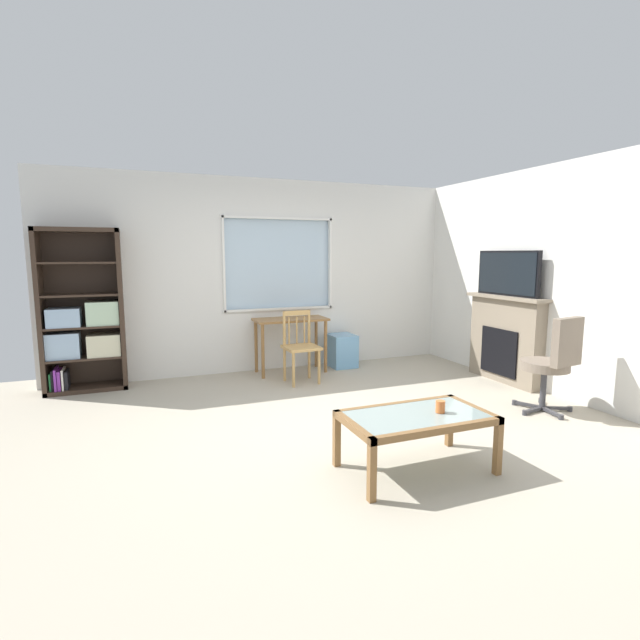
{
  "coord_description": "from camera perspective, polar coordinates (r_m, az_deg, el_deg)",
  "views": [
    {
      "loc": [
        -1.66,
        -3.97,
        1.62
      ],
      "look_at": [
        0.11,
        0.48,
        0.94
      ],
      "focal_mm": 26.52,
      "sensor_mm": 36.0,
      "label": 1
    }
  ],
  "objects": [
    {
      "name": "ground",
      "position": [
        4.6,
        0.98,
        -12.71
      ],
      "size": [
        6.57,
        5.83,
        0.02
      ],
      "primitive_type": "cube",
      "color": "#B2A893"
    },
    {
      "name": "wall_back_with_window",
      "position": [
        6.6,
        -7.37,
        5.12
      ],
      "size": [
        5.57,
        0.15,
        2.62
      ],
      "color": "silver",
      "rests_on": "ground"
    },
    {
      "name": "wall_right",
      "position": [
        6.01,
        26.97,
        4.22
      ],
      "size": [
        0.12,
        5.03,
        2.62
      ],
      "primitive_type": "cube",
      "color": "silver",
      "rests_on": "ground"
    },
    {
      "name": "bookshelf",
      "position": [
        6.22,
        -26.7,
        -0.04
      ],
      "size": [
        0.9,
        0.38,
        1.91
      ],
      "color": "#38281E",
      "rests_on": "ground"
    },
    {
      "name": "desk_under_window",
      "position": [
        6.42,
        -3.56,
        -0.9
      ],
      "size": [
        0.98,
        0.46,
        0.75
      ],
      "color": "olive",
      "rests_on": "ground"
    },
    {
      "name": "wooden_chair",
      "position": [
        5.96,
        -2.38,
        -3.15
      ],
      "size": [
        0.44,
        0.42,
        0.9
      ],
      "color": "tan",
      "rests_on": "ground"
    },
    {
      "name": "plastic_drawer_unit",
      "position": [
        6.82,
        2.65,
        -3.7
      ],
      "size": [
        0.35,
        0.4,
        0.47
      ],
      "primitive_type": "cube",
      "color": "#72ADDB",
      "rests_on": "ground"
    },
    {
      "name": "fireplace",
      "position": [
        6.42,
        21.44,
        -2.1
      ],
      "size": [
        0.26,
        1.2,
        1.1
      ],
      "color": "gray",
      "rests_on": "ground"
    },
    {
      "name": "tv",
      "position": [
        6.32,
        21.7,
        5.26
      ],
      "size": [
        0.06,
        0.99,
        0.56
      ],
      "color": "black",
      "rests_on": "fireplace"
    },
    {
      "name": "office_chair",
      "position": [
        5.33,
        26.3,
        -4.34
      ],
      "size": [
        0.58,
        0.58,
        1.0
      ],
      "color": "#7A6B5B",
      "rests_on": "ground"
    },
    {
      "name": "coffee_table",
      "position": [
        3.66,
        11.54,
        -11.93
      ],
      "size": [
        1.09,
        0.62,
        0.44
      ],
      "color": "#8C9E99",
      "rests_on": "ground"
    },
    {
      "name": "sippy_cup",
      "position": [
        3.7,
        14.32,
        -10.09
      ],
      "size": [
        0.07,
        0.07,
        0.09
      ],
      "primitive_type": "cylinder",
      "color": "orange",
      "rests_on": "coffee_table"
    }
  ]
}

